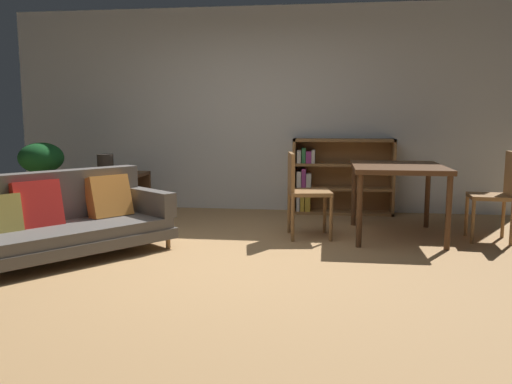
# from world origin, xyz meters

# --- Properties ---
(ground_plane) EXTENTS (8.16, 8.16, 0.00)m
(ground_plane) POSITION_xyz_m (0.00, 0.00, 0.00)
(ground_plane) COLOR tan
(back_wall_panel) EXTENTS (6.80, 0.10, 2.70)m
(back_wall_panel) POSITION_xyz_m (0.00, 2.70, 1.35)
(back_wall_panel) COLOR silver
(back_wall_panel) RESTS_ON ground_plane
(fabric_couch) EXTENTS (1.77, 1.96, 0.76)m
(fabric_couch) POSITION_xyz_m (-1.46, -0.02, 0.34)
(fabric_couch) COLOR olive
(fabric_couch) RESTS_ON ground_plane
(media_console) EXTENTS (0.38, 1.26, 0.55)m
(media_console) POSITION_xyz_m (-1.60, 1.67, 0.27)
(media_console) COLOR #56351E
(media_console) RESTS_ON ground_plane
(open_laptop) EXTENTS (0.49, 0.38, 0.09)m
(open_laptop) POSITION_xyz_m (-1.69, 1.75, 0.57)
(open_laptop) COLOR silver
(open_laptop) RESTS_ON media_console
(desk_speaker) EXTENTS (0.18, 0.18, 0.29)m
(desk_speaker) POSITION_xyz_m (-1.63, 1.37, 0.69)
(desk_speaker) COLOR #2D2823
(desk_speaker) RESTS_ON media_console
(potted_floor_plant) EXTENTS (0.60, 0.53, 0.95)m
(potted_floor_plant) POSITION_xyz_m (-2.51, 1.53, 0.65)
(potted_floor_plant) COLOR #9E9389
(potted_floor_plant) RESTS_ON ground_plane
(dining_table) EXTENTS (0.93, 1.15, 0.76)m
(dining_table) POSITION_xyz_m (1.65, 1.21, 0.68)
(dining_table) COLOR #56351E
(dining_table) RESTS_ON ground_plane
(dining_chair_near) EXTENTS (0.43, 0.41, 0.91)m
(dining_chair_near) POSITION_xyz_m (2.63, 1.14, 0.51)
(dining_chair_near) COLOR olive
(dining_chair_near) RESTS_ON ground_plane
(dining_chair_far) EXTENTS (0.49, 0.50, 0.89)m
(dining_chair_far) POSITION_xyz_m (0.67, 1.05, 0.52)
(dining_chair_far) COLOR olive
(dining_chair_far) RESTS_ON ground_plane
(bookshelf) EXTENTS (1.30, 0.32, 0.98)m
(bookshelf) POSITION_xyz_m (1.04, 2.52, 0.48)
(bookshelf) COLOR olive
(bookshelf) RESTS_ON ground_plane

